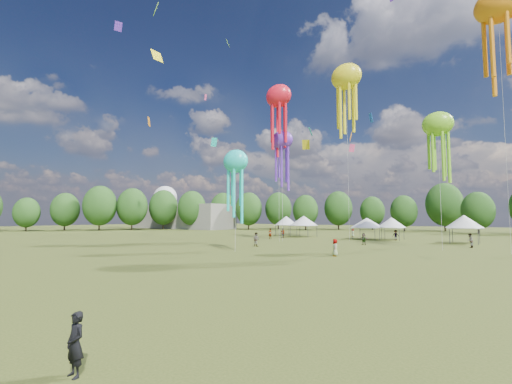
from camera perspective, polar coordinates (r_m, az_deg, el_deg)
The scene contains 10 objects.
ground at distance 19.73m, azimuth -33.32°, elevation -15.22°, with size 300.00×300.00×0.00m, color #384416.
observer_main at distance 10.37m, azimuth -28.22°, elevation -21.70°, with size 0.58×0.38×1.60m, color black.
spectator_near at distance 46.07m, azimuth 0.02°, elevation -8.02°, with size 0.91×0.71×1.88m, color gray.
spectators_far at distance 55.39m, azimuth 17.06°, elevation -7.25°, with size 31.32×34.84×1.93m.
festival_tents at distance 64.59m, azimuth 16.20°, elevation -4.81°, with size 37.79×8.03×4.29m.
show_kites at distance 53.72m, azimuth 15.44°, elevation 14.52°, with size 34.44×27.64×30.29m.
small_kites at distance 58.59m, azimuth 10.80°, elevation 22.48°, with size 73.67×53.23×45.30m.
treeline at distance 72.86m, azimuth 18.71°, elevation -1.99°, with size 201.57×95.24×13.43m.
hangar at distance 119.74m, azimuth -12.58°, elevation -4.11°, with size 40.00×12.00×8.00m, color gray.
radome at distance 135.99m, azimuth -15.08°, elevation -1.54°, with size 9.00×9.00×16.00m.
Camera 1 is at (18.04, -6.93, 4.00)m, focal length 23.70 mm.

